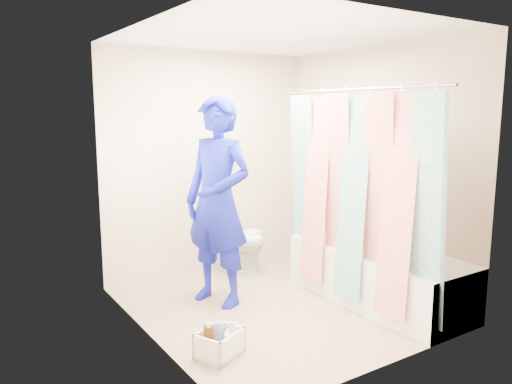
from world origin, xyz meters
TOP-DOWN VIEW (x-y plane):
  - floor at (0.00, 0.00)m, footprint 2.60×2.60m
  - ceiling at (0.00, 0.00)m, footprint 2.40×2.60m
  - wall_back at (0.00, 1.30)m, footprint 2.40×0.02m
  - wall_front at (0.00, -1.30)m, footprint 2.40×0.02m
  - wall_left at (-1.20, 0.00)m, footprint 0.02×2.60m
  - wall_right at (1.20, 0.00)m, footprint 0.02×2.60m
  - bathtub at (0.85, -0.43)m, footprint 0.70×1.75m
  - curtain_rod at (0.52, -0.43)m, footprint 0.02×1.90m
  - shower_curtain at (0.52, -0.43)m, footprint 0.06×1.75m
  - toilet at (0.21, 1.08)m, footprint 0.63×0.82m
  - tank_lid at (0.25, 0.97)m, footprint 0.49×0.34m
  - tank_internals at (0.10, 1.25)m, footprint 0.17×0.09m
  - plumber at (-0.39, 0.39)m, footprint 0.69×0.82m
  - cleaning_caddy at (-0.88, -0.53)m, footprint 0.39×0.36m

SIDE VIEW (x-z plane):
  - floor at x=0.00m, z-range 0.00..0.00m
  - cleaning_caddy at x=-0.88m, z-range -0.03..0.21m
  - bathtub at x=0.85m, z-range 0.02..0.52m
  - toilet at x=0.21m, z-range 0.00..0.74m
  - tank_lid at x=0.25m, z-range 0.42..0.45m
  - tank_internals at x=0.10m, z-range 0.61..0.85m
  - plumber at x=-0.39m, z-range 0.00..1.91m
  - shower_curtain at x=0.52m, z-range 0.12..1.92m
  - wall_back at x=0.00m, z-range 0.00..2.40m
  - wall_front at x=0.00m, z-range 0.00..2.40m
  - wall_left at x=-1.20m, z-range 0.00..2.40m
  - wall_right at x=1.20m, z-range 0.00..2.40m
  - curtain_rod at x=0.52m, z-range 1.94..1.96m
  - ceiling at x=0.00m, z-range 2.39..2.41m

